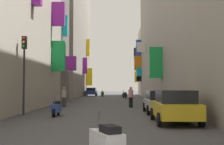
{
  "coord_description": "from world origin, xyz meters",
  "views": [
    {
      "loc": [
        1.01,
        -3.4,
        1.7
      ],
      "look_at": [
        0.41,
        23.13,
        2.9
      ],
      "focal_mm": 48.9,
      "sensor_mm": 36.0,
      "label": 1
    }
  ],
  "objects_px": {
    "scooter_black": "(125,95)",
    "scooter_green": "(102,94)",
    "pedestrian_crossing": "(131,97)",
    "traffic_light_near_corner": "(24,62)",
    "pedestrian_near_left": "(64,97)",
    "parked_car_silver": "(160,101)",
    "parked_car_blue": "(91,92)",
    "scooter_white": "(107,142)",
    "scooter_blue": "(56,108)",
    "parked_car_yellow": "(175,106)"
  },
  "relations": [
    {
      "from": "parked_car_yellow",
      "to": "parked_car_blue",
      "type": "distance_m",
      "value": 39.94
    },
    {
      "from": "scooter_black",
      "to": "parked_car_blue",
      "type": "bearing_deg",
      "value": 118.52
    },
    {
      "from": "parked_car_yellow",
      "to": "scooter_black",
      "type": "bearing_deg",
      "value": 93.52
    },
    {
      "from": "parked_car_silver",
      "to": "parked_car_blue",
      "type": "height_order",
      "value": "parked_car_blue"
    },
    {
      "from": "traffic_light_near_corner",
      "to": "scooter_black",
      "type": "bearing_deg",
      "value": 75.73
    },
    {
      "from": "scooter_black",
      "to": "scooter_green",
      "type": "distance_m",
      "value": 8.84
    },
    {
      "from": "parked_car_yellow",
      "to": "scooter_black",
      "type": "xyz_separation_m",
      "value": [
        -1.77,
        28.88,
        -0.33
      ]
    },
    {
      "from": "parked_car_silver",
      "to": "traffic_light_near_corner",
      "type": "distance_m",
      "value": 8.72
    },
    {
      "from": "scooter_blue",
      "to": "pedestrian_near_left",
      "type": "relative_size",
      "value": 1.12
    },
    {
      "from": "pedestrian_crossing",
      "to": "parked_car_yellow",
      "type": "bearing_deg",
      "value": -81.15
    },
    {
      "from": "parked_car_silver",
      "to": "scooter_blue",
      "type": "distance_m",
      "value": 6.54
    },
    {
      "from": "parked_car_blue",
      "to": "scooter_blue",
      "type": "xyz_separation_m",
      "value": [
        1.25,
        -36.04,
        -0.3
      ]
    },
    {
      "from": "pedestrian_near_left",
      "to": "pedestrian_crossing",
      "type": "bearing_deg",
      "value": -3.76
    },
    {
      "from": "parked_car_blue",
      "to": "pedestrian_crossing",
      "type": "bearing_deg",
      "value": -78.66
    },
    {
      "from": "scooter_white",
      "to": "scooter_green",
      "type": "bearing_deg",
      "value": 93.21
    },
    {
      "from": "parked_car_blue",
      "to": "scooter_green",
      "type": "height_order",
      "value": "parked_car_blue"
    },
    {
      "from": "parked_car_yellow",
      "to": "traffic_light_near_corner",
      "type": "relative_size",
      "value": 0.89
    },
    {
      "from": "scooter_green",
      "to": "pedestrian_crossing",
      "type": "xyz_separation_m",
      "value": [
        3.72,
        -26.6,
        0.37
      ]
    },
    {
      "from": "scooter_green",
      "to": "scooter_blue",
      "type": "bearing_deg",
      "value": -91.4
    },
    {
      "from": "scooter_white",
      "to": "pedestrian_crossing",
      "type": "bearing_deg",
      "value": 86.01
    },
    {
      "from": "scooter_green",
      "to": "parked_car_yellow",
      "type": "bearing_deg",
      "value": -81.79
    },
    {
      "from": "parked_car_silver",
      "to": "scooter_white",
      "type": "xyz_separation_m",
      "value": [
        -2.9,
        -12.55,
        -0.28
      ]
    },
    {
      "from": "pedestrian_near_left",
      "to": "traffic_light_near_corner",
      "type": "xyz_separation_m",
      "value": [
        -1.11,
        -7.06,
        2.34
      ]
    },
    {
      "from": "scooter_white",
      "to": "scooter_green",
      "type": "xyz_separation_m",
      "value": [
        -2.48,
        44.29,
        -0.0
      ]
    },
    {
      "from": "parked_car_yellow",
      "to": "pedestrian_crossing",
      "type": "distance_m",
      "value": 10.5
    },
    {
      "from": "parked_car_blue",
      "to": "traffic_light_near_corner",
      "type": "distance_m",
      "value": 35.66
    },
    {
      "from": "scooter_black",
      "to": "scooter_green",
      "type": "bearing_deg",
      "value": 113.72
    },
    {
      "from": "parked_car_silver",
      "to": "scooter_blue",
      "type": "height_order",
      "value": "parked_car_silver"
    },
    {
      "from": "parked_car_silver",
      "to": "scooter_blue",
      "type": "relative_size",
      "value": 2.34
    },
    {
      "from": "parked_car_silver",
      "to": "scooter_green",
      "type": "xyz_separation_m",
      "value": [
        -5.38,
        31.74,
        -0.28
      ]
    },
    {
      "from": "parked_car_silver",
      "to": "pedestrian_near_left",
      "type": "xyz_separation_m",
      "value": [
        -7.12,
        5.5,
        0.06
      ]
    },
    {
      "from": "scooter_black",
      "to": "scooter_white",
      "type": "distance_m",
      "value": 36.21
    },
    {
      "from": "pedestrian_crossing",
      "to": "traffic_light_near_corner",
      "type": "height_order",
      "value": "traffic_light_near_corner"
    },
    {
      "from": "scooter_green",
      "to": "traffic_light_near_corner",
      "type": "height_order",
      "value": "traffic_light_near_corner"
    },
    {
      "from": "parked_car_silver",
      "to": "parked_car_blue",
      "type": "distance_m",
      "value": 34.82
    },
    {
      "from": "parked_car_yellow",
      "to": "scooter_blue",
      "type": "distance_m",
      "value": 6.95
    },
    {
      "from": "scooter_blue",
      "to": "pedestrian_near_left",
      "type": "bearing_deg",
      "value": 96.94
    },
    {
      "from": "scooter_white",
      "to": "traffic_light_near_corner",
      "type": "relative_size",
      "value": 0.4
    },
    {
      "from": "parked_car_yellow",
      "to": "scooter_white",
      "type": "distance_m",
      "value": 7.86
    },
    {
      "from": "scooter_white",
      "to": "pedestrian_near_left",
      "type": "bearing_deg",
      "value": 103.18
    },
    {
      "from": "scooter_white",
      "to": "scooter_green",
      "type": "relative_size",
      "value": 0.96
    },
    {
      "from": "scooter_white",
      "to": "parked_car_silver",
      "type": "bearing_deg",
      "value": 76.99
    },
    {
      "from": "scooter_black",
      "to": "scooter_white",
      "type": "xyz_separation_m",
      "value": [
        -1.08,
        -36.2,
        0.0
      ]
    },
    {
      "from": "parked_car_silver",
      "to": "parked_car_blue",
      "type": "xyz_separation_m",
      "value": [
        -7.46,
        34.01,
        0.02
      ]
    },
    {
      "from": "scooter_black",
      "to": "scooter_blue",
      "type": "relative_size",
      "value": 0.97
    },
    {
      "from": "scooter_green",
      "to": "pedestrian_crossing",
      "type": "bearing_deg",
      "value": -82.05
    },
    {
      "from": "parked_car_yellow",
      "to": "traffic_light_near_corner",
      "type": "height_order",
      "value": "traffic_light_near_corner"
    },
    {
      "from": "parked_car_blue",
      "to": "pedestrian_crossing",
      "type": "height_order",
      "value": "pedestrian_crossing"
    },
    {
      "from": "parked_car_yellow",
      "to": "scooter_blue",
      "type": "height_order",
      "value": "parked_car_yellow"
    },
    {
      "from": "scooter_white",
      "to": "scooter_green",
      "type": "distance_m",
      "value": 44.36
    }
  ]
}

